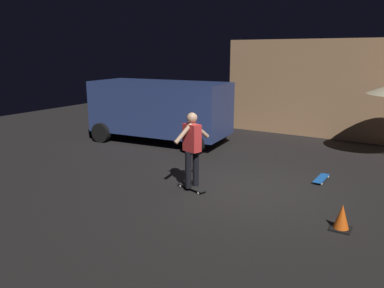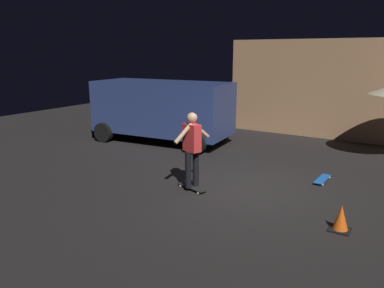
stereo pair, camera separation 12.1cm
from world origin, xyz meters
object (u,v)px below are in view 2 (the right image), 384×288
Objects in this scene: parked_van at (162,108)px; skateboard_spare at (322,179)px; skateboard_ridden at (192,187)px; skater at (192,145)px; traffic_cone at (341,219)px.

parked_van is 5.94m from skateboard_spare.
skateboard_spare is (5.69, -1.31, -1.11)m from parked_van.
skateboard_spare is at bearing 42.15° from skateboard_ridden.
skater is (3.35, -3.42, -0.12)m from parked_van.
parked_van reaches higher than skateboard_ridden.
parked_van is at bearing 134.41° from skateboard_ridden.
parked_van is 2.85× the size of skater.
skater reaches higher than skateboard_spare.
skater is (0.00, 0.00, 0.98)m from skateboard_ridden.
parked_van is 10.34× the size of traffic_cone.
parked_van reaches higher than traffic_cone.
parked_van is at bearing 134.41° from skater.
skateboard_ridden is at bearing -45.59° from parked_van.
traffic_cone is (3.22, -0.32, -0.83)m from skater.
skateboard_ridden is 0.98m from skater.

